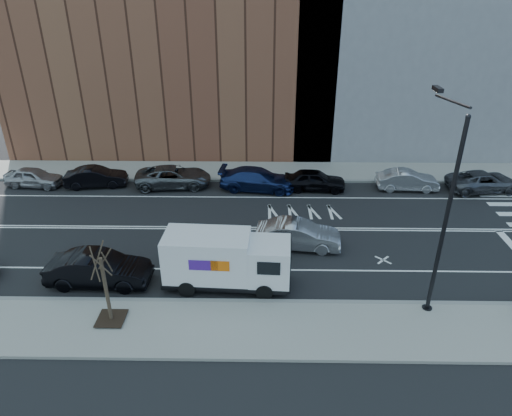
{
  "coord_description": "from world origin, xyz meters",
  "views": [
    {
      "loc": [
        -0.46,
        -23.76,
        13.52
      ],
      "look_at": [
        -0.83,
        -0.04,
        1.4
      ],
      "focal_mm": 32.0,
      "sensor_mm": 36.0,
      "label": 1
    }
  ],
  "objects_px": {
    "driving_sedan": "(298,235)",
    "far_parked_b": "(96,177)",
    "fedex_van": "(226,260)",
    "far_parked_a": "(34,177)"
  },
  "relations": [
    {
      "from": "far_parked_a",
      "to": "driving_sedan",
      "type": "relative_size",
      "value": 0.87
    },
    {
      "from": "far_parked_b",
      "to": "driving_sedan",
      "type": "distance_m",
      "value": 16.01
    },
    {
      "from": "fedex_van",
      "to": "driving_sedan",
      "type": "relative_size",
      "value": 1.33
    },
    {
      "from": "far_parked_a",
      "to": "driving_sedan",
      "type": "xyz_separation_m",
      "value": [
        18.32,
        -7.95,
        0.08
      ]
    },
    {
      "from": "fedex_van",
      "to": "far_parked_b",
      "type": "xyz_separation_m",
      "value": [
        -10.16,
        11.58,
        -0.75
      ]
    },
    {
      "from": "far_parked_b",
      "to": "far_parked_a",
      "type": "bearing_deg",
      "value": 83.06
    },
    {
      "from": "driving_sedan",
      "to": "far_parked_b",
      "type": "bearing_deg",
      "value": 66.06
    },
    {
      "from": "fedex_van",
      "to": "far_parked_a",
      "type": "height_order",
      "value": "fedex_van"
    },
    {
      "from": "far_parked_a",
      "to": "far_parked_b",
      "type": "xyz_separation_m",
      "value": [
        4.45,
        0.05,
        0.02
      ]
    },
    {
      "from": "far_parked_a",
      "to": "far_parked_b",
      "type": "bearing_deg",
      "value": -83.68
    }
  ]
}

